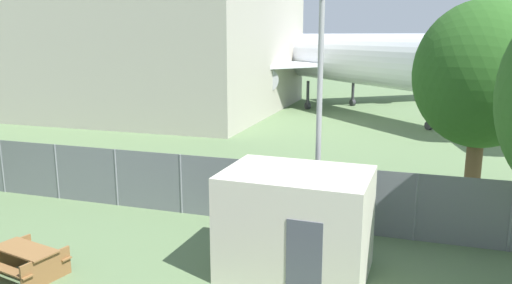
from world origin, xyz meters
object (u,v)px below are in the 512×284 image
(airplane, at_px, (340,58))
(tree_near_hangar, at_px, (482,75))
(portable_cabin, at_px, (296,223))
(picnic_bench_near_cabin, at_px, (26,259))

(airplane, xyz_separation_m, tree_near_hangar, (8.20, -22.16, 0.50))
(portable_cabin, bearing_deg, picnic_bench_near_cabin, -158.39)
(portable_cabin, relative_size, tree_near_hangar, 0.51)
(airplane, height_order, picnic_bench_near_cabin, airplane)
(airplane, distance_m, picnic_bench_near_cabin, 31.91)
(portable_cabin, distance_m, tree_near_hangar, 9.16)
(portable_cabin, xyz_separation_m, picnic_bench_near_cabin, (-6.43, -2.31, -0.88))
(airplane, relative_size, tree_near_hangar, 4.17)
(portable_cabin, distance_m, picnic_bench_near_cabin, 6.89)
(picnic_bench_near_cabin, xyz_separation_m, tree_near_hangar, (11.21, 9.39, 4.19))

